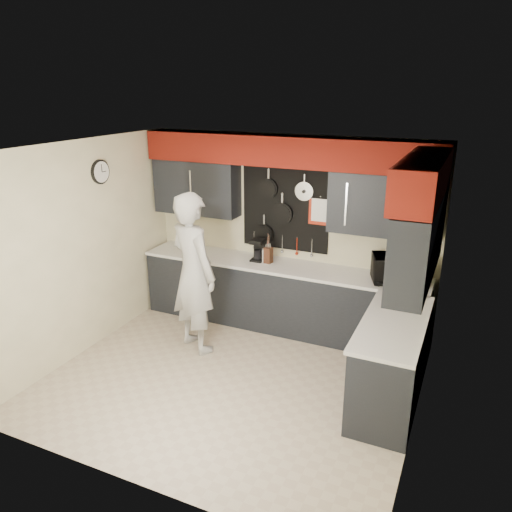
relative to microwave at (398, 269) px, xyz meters
The scene contains 10 objects.
ground 2.37m from the microwave, 136.31° to the right, with size 4.00×4.00×0.00m, color #B7A88E.
back_wall_assembly 1.78m from the microwave, behind, with size 4.00×0.36×2.60m.
right_wall_assembly 1.50m from the microwave, 74.52° to the right, with size 0.36×3.50×2.60m.
left_wall_assembly 3.81m from the microwave, 157.75° to the right, with size 0.05×3.50×2.60m.
base_cabinets 1.25m from the microwave, 162.54° to the right, with size 3.95×2.20×0.92m.
microwave is the anchor object (origin of this frame).
knife_block 1.69m from the microwave, behind, with size 0.10×0.10×0.21m, color #331F10.
utensil_crock 1.73m from the microwave, behind, with size 0.14×0.14×0.17m, color white.
coffee_maker 1.86m from the microwave, behind, with size 0.17×0.20×0.30m.
person 2.48m from the microwave, 156.98° to the right, with size 0.74×0.48×2.02m, color #A5A5A3.
Camera 1 is at (2.28, -4.39, 3.20)m, focal length 35.00 mm.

